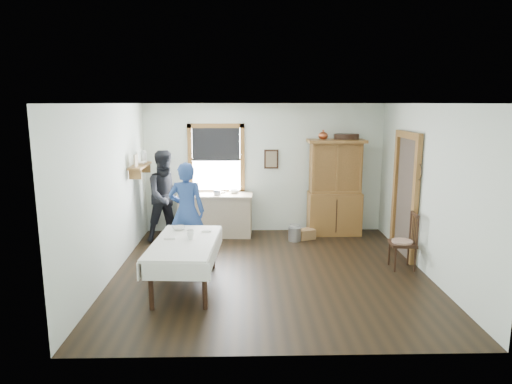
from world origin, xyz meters
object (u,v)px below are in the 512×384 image
work_counter (215,215)px  woman_blue (187,215)px  dining_table (185,264)px  spindle_chair (403,241)px  wicker_basket (306,234)px  pail (295,234)px  figure_dark (167,199)px  china_hutch (335,188)px

work_counter → woman_blue: 1.53m
dining_table → spindle_chair: spindle_chair is taller
work_counter → wicker_basket: size_ratio=4.50×
work_counter → wicker_basket: (1.84, -0.30, -0.34)m
spindle_chair → pail: (-1.61, 1.59, -0.34)m
spindle_chair → pail: bearing=140.2°
pail → figure_dark: figure_dark is taller
dining_table → figure_dark: figure_dark is taller
wicker_basket → woman_blue: 2.61m
wicker_basket → pail: bearing=-154.5°
work_counter → woman_blue: size_ratio=0.96×
dining_table → figure_dark: size_ratio=1.06×
work_counter → pail: bearing=-11.4°
spindle_chair → wicker_basket: (-1.37, 1.71, -0.38)m
woman_blue → pail: bearing=-148.7°
china_hutch → spindle_chair: bearing=-70.7°
spindle_chair → figure_dark: bearing=162.5°
china_hutch → woman_blue: bearing=-153.1°
wicker_basket → woman_blue: (-2.24, -1.13, 0.70)m
woman_blue → figure_dark: size_ratio=0.95×
work_counter → figure_dark: size_ratio=0.91×
china_hutch → dining_table: (-2.75, -2.74, -0.63)m
wicker_basket → figure_dark: (-2.78, 0.00, 0.73)m
figure_dark → china_hutch: bearing=-21.9°
figure_dark → dining_table: bearing=-102.5°
pail → wicker_basket: 0.27m
china_hutch → dining_table: china_hutch is taller
china_hutch → figure_dark: bearing=-174.6°
work_counter → dining_table: bearing=-92.7°
dining_table → spindle_chair: 3.56m
pail → woman_blue: woman_blue is taller
dining_table → china_hutch: bearing=44.9°
dining_table → wicker_basket: 3.20m
pail → figure_dark: (-2.54, 0.12, 0.70)m
work_counter → china_hutch: 2.53m
wicker_basket → figure_dark: bearing=180.0°
china_hutch → dining_table: 3.94m
dining_table → work_counter: bearing=84.1°
work_counter → china_hutch: china_hutch is taller
dining_table → wicker_basket: (2.12, 2.39, -0.26)m
woman_blue → spindle_chair: bearing=175.4°
china_hutch → pail: china_hutch is taller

